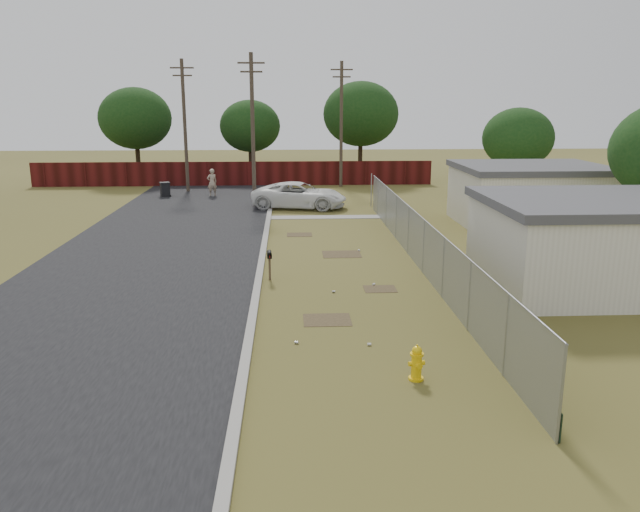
{
  "coord_description": "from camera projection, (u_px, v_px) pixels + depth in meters",
  "views": [
    {
      "loc": [
        -1.88,
        -22.28,
        6.28
      ],
      "look_at": [
        -0.84,
        -1.62,
        1.1
      ],
      "focal_mm": 35.0,
      "sensor_mm": 36.0,
      "label": 1
    }
  ],
  "objects": [
    {
      "name": "pedestrian",
      "position": [
        212.0,
        182.0,
        41.81
      ],
      "size": [
        0.79,
        0.67,
        1.83
      ],
      "primitive_type": "imported",
      "rotation": [
        0.0,
        0.0,
        3.56
      ],
      "color": "tan",
      "rests_on": "ground"
    },
    {
      "name": "utility_poles",
      "position": [
        261.0,
        124.0,
        41.91
      ],
      "size": [
        12.6,
        8.24,
        9.0
      ],
      "color": "#44372D",
      "rests_on": "ground"
    },
    {
      "name": "houses",
      "position": [
        563.0,
        215.0,
        26.33
      ],
      "size": [
        9.3,
        17.24,
        3.1
      ],
      "color": "silver",
      "rests_on": "ground"
    },
    {
      "name": "street",
      "position": [
        190.0,
        231.0,
        30.67
      ],
      "size": [
        15.1,
        60.0,
        0.12
      ],
      "color": "black",
      "rests_on": "ground"
    },
    {
      "name": "fire_hydrant",
      "position": [
        417.0,
        363.0,
        14.32
      ],
      "size": [
        0.4,
        0.41,
        0.87
      ],
      "color": "yellow",
      "rests_on": "ground"
    },
    {
      "name": "chainlink_fence",
      "position": [
        418.0,
        246.0,
        24.16
      ],
      "size": [
        0.1,
        27.06,
        2.02
      ],
      "color": "gray",
      "rests_on": "ground"
    },
    {
      "name": "horizon_trees",
      "position": [
        326.0,
        124.0,
        44.94
      ],
      "size": [
        33.32,
        31.94,
        7.78
      ],
      "color": "#2F2315",
      "rests_on": "ground"
    },
    {
      "name": "mailbox",
      "position": [
        269.0,
        257.0,
        22.22
      ],
      "size": [
        0.19,
        0.47,
        1.07
      ],
      "color": "brown",
      "rests_on": "ground"
    },
    {
      "name": "trash_bin",
      "position": [
        165.0,
        189.0,
        41.62
      ],
      "size": [
        0.83,
        0.81,
        0.97
      ],
      "color": "black",
      "rests_on": "ground"
    },
    {
      "name": "scattered_litter",
      "position": [
        349.0,
        296.0,
        20.45
      ],
      "size": [
        2.94,
        10.65,
        0.07
      ],
      "color": "silver",
      "rests_on": "ground"
    },
    {
      "name": "pickup_truck",
      "position": [
        299.0,
        195.0,
        37.14
      ],
      "size": [
        5.98,
        3.68,
        1.55
      ],
      "primitive_type": "imported",
      "rotation": [
        0.0,
        0.0,
        1.36
      ],
      "color": "white",
      "rests_on": "ground"
    },
    {
      "name": "ground",
      "position": [
        340.0,
        274.0,
        23.21
      ],
      "size": [
        120.0,
        120.0,
        0.0
      ],
      "primitive_type": "plane",
      "color": "brown",
      "rests_on": "ground"
    },
    {
      "name": "privacy_fence",
      "position": [
        234.0,
        174.0,
        46.91
      ],
      "size": [
        30.0,
        0.12,
        1.8
      ],
      "primitive_type": "cube",
      "color": "#4C1110",
      "rests_on": "ground"
    }
  ]
}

